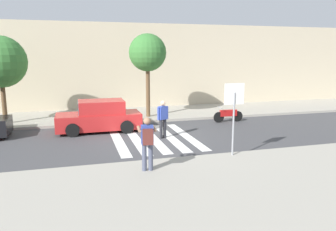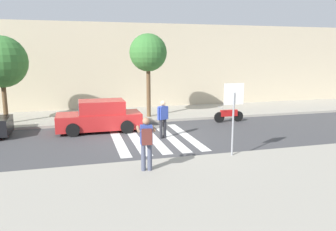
{
  "view_description": "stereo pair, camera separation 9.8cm",
  "coord_description": "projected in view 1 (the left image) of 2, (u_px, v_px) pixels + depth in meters",
  "views": [
    {
      "loc": [
        -3.31,
        -14.01,
        3.8
      ],
      "look_at": [
        0.6,
        -0.2,
        1.1
      ],
      "focal_mm": 35.0,
      "sensor_mm": 36.0,
      "label": 1
    },
    {
      "loc": [
        -3.22,
        -14.04,
        3.8
      ],
      "look_at": [
        0.6,
        -0.2,
        1.1
      ],
      "focal_mm": 35.0,
      "sensor_mm": 36.0,
      "label": 2
    }
  ],
  "objects": [
    {
      "name": "sidewalk_near",
      "position": [
        207.0,
        192.0,
        8.96
      ],
      "size": [
        60.0,
        6.0,
        0.14
      ],
      "primitive_type": "cube",
      "color": "#9E998C",
      "rests_on": "ground"
    },
    {
      "name": "crosswalk_stripe_3",
      "position": [
        170.0,
        137.0,
        15.24
      ],
      "size": [
        0.44,
        5.2,
        0.01
      ],
      "primitive_type": "cube",
      "color": "silver",
      "rests_on": "ground"
    },
    {
      "name": "motorcycle",
      "position": [
        228.0,
        115.0,
        18.55
      ],
      "size": [
        1.76,
        0.6,
        0.87
      ],
      "color": "black",
      "rests_on": "ground"
    },
    {
      "name": "pedestrian_crossing",
      "position": [
        163.0,
        117.0,
        14.88
      ],
      "size": [
        0.56,
        0.35,
        1.72
      ],
      "color": "#232328",
      "rests_on": "ground"
    },
    {
      "name": "crosswalk_stripe_1",
      "position": [
        136.0,
        139.0,
        14.81
      ],
      "size": [
        0.44,
        5.2,
        0.01
      ],
      "primitive_type": "cube",
      "color": "silver",
      "rests_on": "ground"
    },
    {
      "name": "crosswalk_stripe_2",
      "position": [
        153.0,
        138.0,
        15.03
      ],
      "size": [
        0.44,
        5.2,
        0.01
      ],
      "primitive_type": "cube",
      "color": "silver",
      "rests_on": "ground"
    },
    {
      "name": "street_tree_west",
      "position": [
        0.0,
        62.0,
        16.95
      ],
      "size": [
        2.7,
        2.7,
        4.62
      ],
      "color": "brown",
      "rests_on": "sidewalk_far"
    },
    {
      "name": "stop_sign",
      "position": [
        234.0,
        103.0,
        11.71
      ],
      "size": [
        0.76,
        0.08,
        2.64
      ],
      "color": "gray",
      "rests_on": "sidewalk_near"
    },
    {
      "name": "crosswalk_stripe_4",
      "position": [
        186.0,
        136.0,
        15.46
      ],
      "size": [
        0.44,
        5.2,
        0.01
      ],
      "primitive_type": "cube",
      "color": "silver",
      "rests_on": "ground"
    },
    {
      "name": "parked_car_red",
      "position": [
        100.0,
        117.0,
        16.28
      ],
      "size": [
        4.1,
        1.92,
        1.55
      ],
      "color": "red",
      "rests_on": "ground"
    },
    {
      "name": "street_tree_center",
      "position": [
        148.0,
        53.0,
        18.84
      ],
      "size": [
        2.17,
        2.17,
        4.83
      ],
      "color": "brown",
      "rests_on": "sidewalk_far"
    },
    {
      "name": "crosswalk_stripe_0",
      "position": [
        118.0,
        140.0,
        14.6
      ],
      "size": [
        0.44,
        5.2,
        0.01
      ],
      "primitive_type": "cube",
      "color": "silver",
      "rests_on": "ground"
    },
    {
      "name": "photographer_with_backpack",
      "position": [
        147.0,
        139.0,
        10.25
      ],
      "size": [
        0.65,
        0.89,
        1.72
      ],
      "color": "#474C60",
      "rests_on": "sidewalk_near"
    },
    {
      "name": "building_facade_far",
      "position": [
        121.0,
        66.0,
        24.13
      ],
      "size": [
        56.0,
        4.0,
        5.88
      ],
      "primitive_type": "cube",
      "color": "beige",
      "rests_on": "ground"
    },
    {
      "name": "ground_plane",
      "position": [
        154.0,
        139.0,
        14.84
      ],
      "size": [
        120.0,
        120.0,
        0.0
      ],
      "primitive_type": "plane",
      "color": "#424244"
    },
    {
      "name": "sidewalk_far",
      "position": [
        132.0,
        115.0,
        20.5
      ],
      "size": [
        60.0,
        4.8,
        0.14
      ],
      "primitive_type": "cube",
      "color": "#9E998C",
      "rests_on": "ground"
    }
  ]
}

